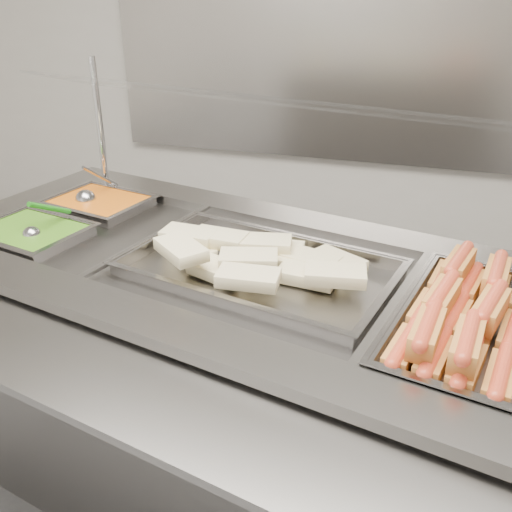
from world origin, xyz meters
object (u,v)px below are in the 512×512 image
(ladle, at_px, (87,198))
(serving_spoon, at_px, (35,230))
(pan_hotdogs, at_px, (480,338))
(sneeze_guard, at_px, (280,108))
(steam_counter, at_px, (242,392))
(pan_wraps, at_px, (259,273))

(ladle, height_order, serving_spoon, ladle)
(pan_hotdogs, bearing_deg, sneeze_guard, 148.48)
(sneeze_guard, bearing_deg, pan_hotdogs, -31.52)
(steam_counter, xyz_separation_m, pan_wraps, (0.06, -0.01, 0.42))
(sneeze_guard, height_order, ladle, sneeze_guard)
(steam_counter, height_order, pan_hotdogs, pan_hotdogs)
(pan_wraps, relative_size, ladle, 3.96)
(sneeze_guard, xyz_separation_m, pan_wraps, (0.01, -0.23, -0.39))
(sneeze_guard, bearing_deg, steam_counter, -102.24)
(ladle, bearing_deg, steam_counter, -23.04)
(serving_spoon, bearing_deg, pan_hotdogs, -5.35)
(steam_counter, xyz_separation_m, sneeze_guard, (0.05, 0.21, 0.82))
(steam_counter, bearing_deg, pan_wraps, -12.24)
(pan_hotdogs, height_order, serving_spoon, serving_spoon)
(steam_counter, height_order, pan_wraps, pan_wraps)
(steam_counter, xyz_separation_m, serving_spoon, (-0.63, -0.02, 0.46))
(steam_counter, distance_m, pan_wraps, 0.43)
(sneeze_guard, relative_size, ladle, 8.85)
(pan_hotdogs, bearing_deg, serving_spoon, 174.65)
(pan_hotdogs, xyz_separation_m, ladle, (-1.25, 0.41, 0.05))
(pan_hotdogs, height_order, ladle, ladle)
(pan_hotdogs, xyz_separation_m, pan_wraps, (-0.55, 0.12, 0.02))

